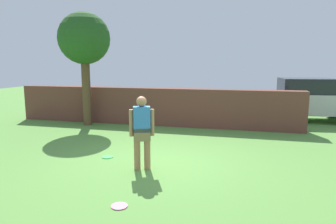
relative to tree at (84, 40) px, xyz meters
name	(u,v)px	position (x,y,z in m)	size (l,w,h in m)	color
ground_plane	(159,163)	(3.85, -3.63, -3.14)	(40.00, 40.00, 0.00)	#568C3D
brick_wall	(152,106)	(2.35, 0.67, -2.44)	(10.89, 0.50, 1.40)	brown
tree	(84,40)	(0.00, 0.00, 0.00)	(1.88, 1.88, 4.15)	brown
person	(142,130)	(3.62, -4.14, -2.25)	(0.51, 0.34, 1.62)	#9E704C
car	(306,100)	(8.14, 2.96, -2.28)	(4.35, 2.25, 1.72)	#B7B7BC
frisbee_pink	(119,206)	(3.83, -5.90, -3.13)	(0.27, 0.27, 0.02)	pink
frisbee_green	(107,157)	(2.49, -3.53, -3.13)	(0.27, 0.27, 0.02)	green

